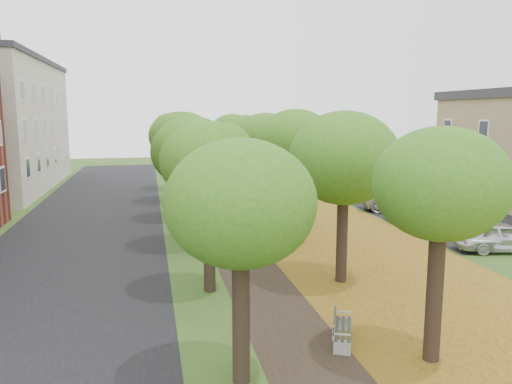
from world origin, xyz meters
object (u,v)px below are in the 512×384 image
car_red (423,210)px  car_white (406,199)px  car_silver (501,237)px  car_grey (397,201)px  bench (341,328)px

car_red → car_white: size_ratio=0.73×
car_silver → car_white: 9.48m
car_silver → car_grey: car_silver is taller
car_silver → car_grey: 9.55m
car_grey → car_red: bearing=-166.8°
car_white → bench: bearing=165.4°
bench → car_silver: 12.34m
car_grey → bench: bearing=161.3°
bench → car_silver: car_silver is taller
car_silver → car_red: car_silver is taller
car_grey → car_silver: bearing=-166.8°
bench → car_white: bearing=-10.6°
car_silver → car_red: (0.00, 6.46, -0.02)m
bench → car_grey: size_ratio=0.39×
car_silver → car_white: (0.60, 9.46, 0.08)m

